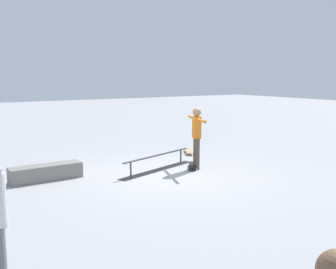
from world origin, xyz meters
The scene contains 6 objects.
ground_plane centered at (0.00, 0.00, 0.00)m, with size 60.00×60.00×0.00m, color #9E9EA3.
grind_rail centered at (-0.10, -0.58, 0.18)m, with size 2.55×1.04×0.42m.
skate_ledge centered at (2.59, -1.16, 0.18)m, with size 1.65×0.45×0.36m, color gray.
skater_main centered at (-1.02, -0.15, 0.94)m, with size 0.48×1.25×1.61m.
skateboard_main centered at (-1.00, -0.28, 0.07)m, with size 0.65×0.75×0.09m.
loose_skateboard_natural centered at (-2.05, -1.91, 0.07)m, with size 0.56×0.80×0.09m.
Camera 1 is at (4.90, 7.78, 2.42)m, focal length 41.27 mm.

